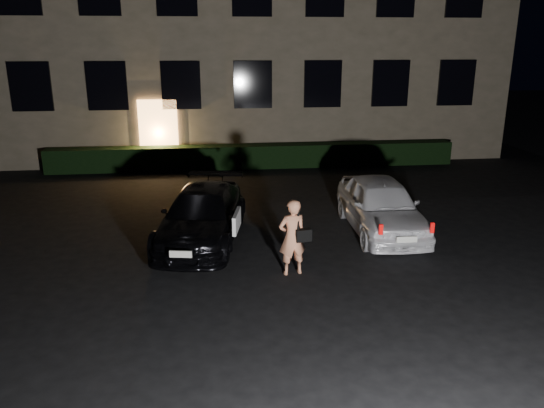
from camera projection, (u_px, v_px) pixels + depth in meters
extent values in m
plane|color=black|center=(302.00, 295.00, 9.87)|extent=(80.00, 80.00, 0.00)
cube|color=#685E4A|center=(244.00, 5.00, 22.34)|extent=(20.00, 8.00, 12.00)
cube|color=#FFAC5B|center=(159.00, 134.00, 19.50)|extent=(1.40, 0.10, 2.50)
cube|color=black|center=(31.00, 87.00, 18.52)|extent=(1.40, 0.10, 1.70)
cube|color=black|center=(107.00, 86.00, 18.80)|extent=(1.40, 0.10, 1.70)
cube|color=black|center=(181.00, 85.00, 19.09)|extent=(1.40, 0.10, 1.70)
cube|color=black|center=(253.00, 85.00, 19.37)|extent=(1.40, 0.10, 1.70)
cube|color=black|center=(323.00, 84.00, 19.66)|extent=(1.40, 0.10, 1.70)
cube|color=black|center=(390.00, 83.00, 19.94)|extent=(1.40, 0.10, 1.70)
cube|color=black|center=(456.00, 83.00, 20.23)|extent=(1.40, 0.10, 1.70)
cube|color=black|center=(255.00, 156.00, 19.71)|extent=(15.00, 0.70, 0.85)
imported|color=black|center=(202.00, 215.00, 12.43)|extent=(2.46, 4.46, 1.22)
cube|color=white|center=(237.00, 221.00, 11.58)|extent=(0.24, 0.88, 0.41)
cube|color=silver|center=(181.00, 254.00, 10.37)|extent=(0.45, 0.12, 0.14)
imported|color=white|center=(381.00, 205.00, 13.00)|extent=(1.66, 3.97, 1.34)
cube|color=red|center=(381.00, 230.00, 11.14)|extent=(0.08, 0.05, 0.22)
cube|color=red|center=(432.00, 228.00, 11.24)|extent=(0.08, 0.05, 0.22)
cube|color=silver|center=(407.00, 239.00, 11.21)|extent=(0.45, 0.05, 0.13)
imported|color=tan|center=(292.00, 237.00, 10.55)|extent=(0.64, 0.48, 1.57)
cube|color=black|center=(303.00, 235.00, 10.50)|extent=(0.34, 0.20, 0.25)
cube|color=black|center=(298.00, 218.00, 10.40)|extent=(0.05, 0.06, 0.49)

